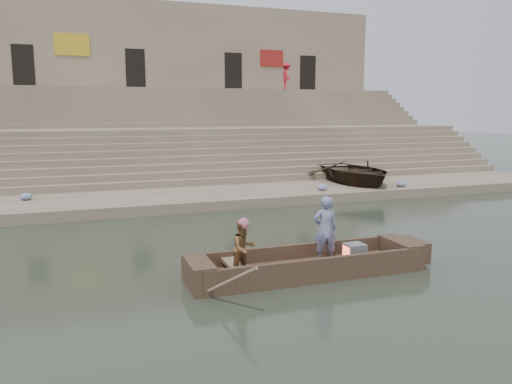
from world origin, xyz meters
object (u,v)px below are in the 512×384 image
rowing_man (244,248)px  pedestrian (286,76)px  standing_man (325,229)px  beached_rowboat (355,172)px  television (354,252)px  main_rowboat (307,270)px

rowing_man → pedestrian: (10.96, 23.47, 5.33)m
standing_man → beached_rowboat: 12.17m
standing_man → beached_rowboat: size_ratio=0.31×
standing_man → pedestrian: 25.36m
rowing_man → beached_rowboat: size_ratio=0.24×
standing_man → pedestrian: bearing=-101.0°
beached_rowboat → pedestrian: size_ratio=2.65×
television → beached_rowboat: 11.88m
rowing_man → television: rowing_man is taller
main_rowboat → beached_rowboat: (7.31, 10.20, 0.81)m
beached_rowboat → pedestrian: pedestrian is taller
standing_man → rowing_man: 2.12m
main_rowboat → beached_rowboat: size_ratio=0.99×
main_rowboat → standing_man: standing_man is taller
rowing_man → beached_rowboat: (8.90, 10.37, 0.10)m
main_rowboat → television: (1.24, 0.00, 0.31)m
rowing_man → television: 2.86m
main_rowboat → rowing_man: size_ratio=4.15×
main_rowboat → beached_rowboat: 12.58m
main_rowboat → rowing_man: 1.75m
standing_man → pedestrian: size_ratio=0.83×
standing_man → beached_rowboat: bearing=-114.1°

